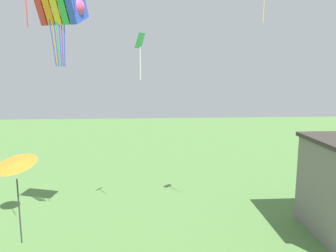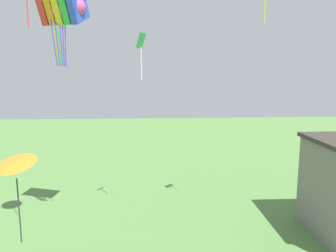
% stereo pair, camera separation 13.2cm
% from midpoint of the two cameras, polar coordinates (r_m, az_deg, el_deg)
% --- Properties ---
extents(kite_rainbow_parafoil, '(2.95, 2.51, 3.90)m').
position_cam_midpoint_polar(kite_rainbow_parafoil, '(18.72, -18.18, 18.97)').
color(kite_rainbow_parafoil, '#E54C8C').
extents(kite_green_diamond, '(0.63, 0.73, 2.65)m').
position_cam_midpoint_polar(kite_green_diamond, '(19.37, -5.09, 13.52)').
color(kite_green_diamond, green).
extents(kite_orange_delta, '(1.84, 1.82, 3.14)m').
position_cam_midpoint_polar(kite_orange_delta, '(12.24, -25.29, -6.08)').
color(kite_orange_delta, orange).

